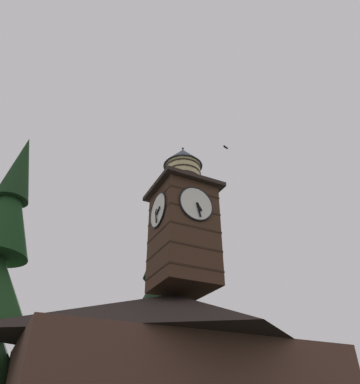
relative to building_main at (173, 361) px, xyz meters
name	(u,v)px	position (x,y,z in m)	size (l,w,h in m)	color
building_main	(173,361)	(0.00, 0.00, 0.00)	(15.03, 10.29, 6.74)	brown
clock_tower	(183,218)	(-0.08, 1.01, 7.50)	(3.83, 3.83, 9.56)	#422B1E
pine_tree_behind	(161,325)	(-2.05, -6.26, 3.05)	(6.13, 6.13, 17.03)	#473323
moon	(183,328)	(-16.46, -31.40, 8.52)	(2.18, 2.18, 2.18)	silver
flying_bird_high	(226,147)	(-4.10, 0.32, 14.84)	(0.53, 0.28, 0.11)	black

